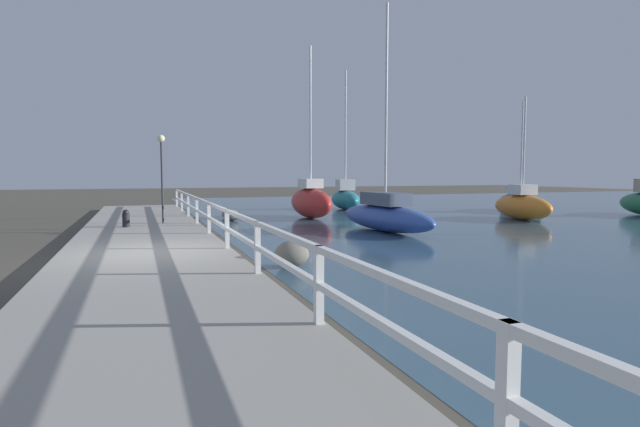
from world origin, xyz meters
name	(u,v)px	position (x,y,z in m)	size (l,w,h in m)	color
ground_plane	(148,262)	(0.00, 0.00, 0.00)	(120.00, 120.00, 0.00)	#4C473D
dock_walkway	(148,257)	(0.00, 0.00, 0.11)	(3.86, 36.00, 0.23)	#9E998E
railing	(227,221)	(1.83, 0.00, 0.88)	(0.10, 32.50, 0.95)	white
boulder_mid_strip	(292,254)	(2.93, -1.75, 0.28)	(0.76, 0.68, 0.57)	#666056
boulder_near_dock	(231,215)	(3.57, 9.40, 0.26)	(0.70, 0.63, 0.52)	#666056
boulder_water_edge	(227,214)	(3.64, 10.80, 0.18)	(0.49, 0.44, 0.37)	gray
mooring_bollard	(126,218)	(-0.57, 5.99, 0.52)	(0.24, 0.24, 0.60)	black
dock_lamp	(161,157)	(0.67, 7.02, 2.61)	(0.27, 0.27, 3.20)	#2D2D33
sailboat_blue	(385,215)	(8.00, 3.63, 0.57)	(1.75, 5.59, 7.83)	#2D4C9E
sailboat_teal	(345,198)	(10.89, 14.03, 0.67)	(1.62, 3.58, 7.76)	#1E707A
sailboat_navy	(520,201)	(18.96, 9.21, 0.56)	(2.93, 4.70, 5.79)	#192347
sailboat_orange	(522,206)	(15.67, 5.44, 0.63)	(1.62, 3.77, 5.35)	orange
sailboat_red	(311,201)	(7.22, 9.44, 0.77)	(1.41, 4.02, 7.69)	red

